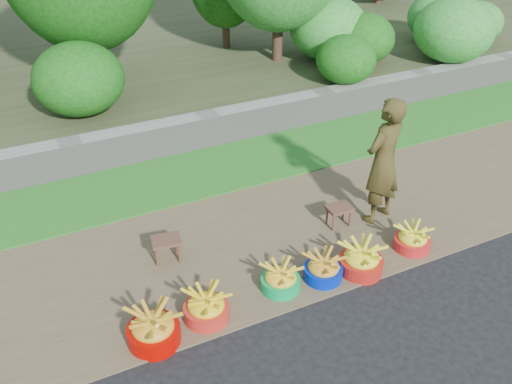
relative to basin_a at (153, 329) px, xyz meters
name	(u,v)px	position (x,y,z in m)	size (l,w,h in m)	color
ground_plane	(345,292)	(2.18, -0.23, -0.18)	(120.00, 120.00, 0.00)	black
dirt_shoulder	(292,233)	(2.18, 1.02, -0.17)	(80.00, 2.50, 0.02)	brown
grass_verge	(230,165)	(2.18, 3.02, -0.16)	(80.00, 1.50, 0.04)	#287522
retaining_wall	(208,129)	(2.18, 3.87, 0.09)	(80.00, 0.35, 0.55)	gray
earth_bank	(129,48)	(2.18, 8.77, 0.07)	(80.00, 10.00, 0.50)	#3B4326
basin_a	(153,329)	(0.00, 0.00, 0.00)	(0.55, 0.55, 0.41)	#A90500
basin_b	(206,307)	(0.60, 0.07, -0.02)	(0.50, 0.50, 0.37)	red
basin_c	(281,279)	(1.53, 0.13, -0.03)	(0.45, 0.45, 0.34)	#049B4B
basin_d	(323,269)	(2.06, 0.08, -0.03)	(0.46, 0.46, 0.34)	#001EB3
basin_e	(361,260)	(2.54, 0.00, -0.01)	(0.52, 0.52, 0.39)	#AE1C13
basin_f	(412,239)	(3.36, 0.08, -0.03)	(0.45, 0.45, 0.33)	red
stool_left	(166,243)	(0.55, 1.20, 0.08)	(0.39, 0.32, 0.31)	#543425
stool_right	(339,210)	(2.81, 0.90, 0.07)	(0.34, 0.26, 0.29)	#543425
vendor_woman	(383,161)	(3.37, 0.82, 0.70)	(0.63, 0.41, 1.73)	black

